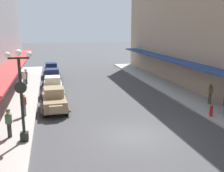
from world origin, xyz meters
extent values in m
plane|color=#424244|center=(0.00, 0.00, 0.00)|extent=(200.00, 200.00, 0.00)
cube|color=#A8A59E|center=(-7.50, 0.00, 0.07)|extent=(3.00, 60.00, 0.15)
cube|color=beige|center=(-4.62, 11.42, 0.74)|extent=(1.73, 3.91, 0.80)
cube|color=beige|center=(-4.62, 11.17, 1.49)|extent=(1.45, 1.71, 0.70)
cube|color=#8C9EA8|center=(-4.62, 11.17, 1.49)|extent=(1.38, 1.68, 0.42)
cube|color=beige|center=(-4.60, 13.55, 0.79)|extent=(0.94, 0.37, 0.52)
cube|color=#6D6856|center=(-5.57, 11.43, 0.42)|extent=(0.27, 3.51, 0.12)
cube|color=#6D6856|center=(-3.67, 11.41, 0.42)|extent=(0.27, 3.51, 0.12)
cylinder|color=black|center=(-5.41, 12.79, 0.34)|extent=(0.23, 0.68, 0.68)
cylinder|color=black|center=(-3.80, 12.78, 0.34)|extent=(0.23, 0.68, 0.68)
cylinder|color=black|center=(-5.44, 10.06, 0.34)|extent=(0.23, 0.68, 0.68)
cylinder|color=black|center=(-3.82, 10.05, 0.34)|extent=(0.23, 0.68, 0.68)
cube|color=#997F5B|center=(-4.61, 6.10, 0.74)|extent=(1.84, 3.96, 0.80)
cube|color=#997F5B|center=(-4.62, 6.35, 1.49)|extent=(1.50, 1.75, 0.70)
cube|color=#8C9EA8|center=(-4.62, 6.35, 1.49)|extent=(1.43, 1.71, 0.42)
cube|color=#997F5B|center=(-4.53, 3.97, 0.79)|extent=(0.95, 0.39, 0.52)
cube|color=#4C3F2D|center=(-3.66, 6.13, 0.42)|extent=(0.36, 3.52, 0.12)
cube|color=#4C3F2D|center=(-5.56, 6.07, 0.42)|extent=(0.36, 3.52, 0.12)
cylinder|color=black|center=(-3.75, 4.76, 0.34)|extent=(0.24, 0.69, 0.68)
cylinder|color=black|center=(-5.37, 4.71, 0.34)|extent=(0.24, 0.69, 0.68)
cylinder|color=black|center=(-3.85, 7.49, 0.34)|extent=(0.24, 0.69, 0.68)
cylinder|color=black|center=(-5.46, 7.43, 0.34)|extent=(0.24, 0.69, 0.68)
cube|color=#19234C|center=(-4.65, 21.11, 0.74)|extent=(1.78, 3.93, 0.80)
cube|color=#19234C|center=(-4.66, 21.36, 1.49)|extent=(1.47, 1.73, 0.70)
cube|color=#8C9EA8|center=(-4.66, 21.36, 1.49)|extent=(1.40, 1.69, 0.42)
cube|color=#19234C|center=(-4.61, 18.98, 0.79)|extent=(0.94, 0.38, 0.52)
cube|color=black|center=(-3.70, 21.13, 0.42)|extent=(0.31, 3.51, 0.12)
cube|color=black|center=(-5.60, 21.09, 0.42)|extent=(0.31, 3.51, 0.12)
cylinder|color=black|center=(-3.82, 19.76, 0.34)|extent=(0.23, 0.68, 0.68)
cylinder|color=black|center=(-5.43, 19.72, 0.34)|extent=(0.23, 0.68, 0.68)
cylinder|color=black|center=(-3.87, 22.49, 0.34)|extent=(0.23, 0.68, 0.68)
cylinder|color=black|center=(-5.49, 22.45, 0.34)|extent=(0.23, 0.68, 0.68)
cube|color=#19234C|center=(-4.58, 15.82, 0.74)|extent=(1.87, 3.97, 0.80)
cube|color=#19234C|center=(-4.57, 16.07, 1.49)|extent=(1.51, 1.76, 0.70)
cube|color=#8C9EA8|center=(-4.57, 16.07, 1.49)|extent=(1.44, 1.72, 0.42)
cube|color=#19234C|center=(-4.67, 13.70, 0.79)|extent=(0.95, 0.40, 0.52)
cube|color=black|center=(-3.63, 15.78, 0.42)|extent=(0.39, 3.52, 0.12)
cube|color=black|center=(-5.53, 15.87, 0.42)|extent=(0.39, 3.52, 0.12)
cylinder|color=black|center=(-3.83, 14.43, 0.34)|extent=(0.25, 0.69, 0.68)
cylinder|color=black|center=(-5.45, 14.50, 0.34)|extent=(0.25, 0.69, 0.68)
cylinder|color=black|center=(-3.71, 17.15, 0.34)|extent=(0.25, 0.69, 0.68)
cylinder|color=black|center=(-5.33, 17.22, 0.34)|extent=(0.25, 0.69, 0.68)
cube|color=black|center=(-6.40, 0.45, 0.40)|extent=(0.44, 0.44, 0.50)
cylinder|color=black|center=(-6.40, 0.45, 2.75)|extent=(0.16, 0.16, 4.20)
cube|color=black|center=(-6.40, 0.45, 4.85)|extent=(1.10, 0.10, 0.10)
sphere|color=white|center=(-6.95, 0.45, 5.03)|extent=(0.32, 0.32, 0.32)
sphere|color=white|center=(-5.85, 0.45, 5.03)|extent=(0.32, 0.32, 0.32)
sphere|color=white|center=(-6.40, 0.45, 5.13)|extent=(0.36, 0.36, 0.36)
cylinder|color=black|center=(-6.40, 0.45, 3.25)|extent=(0.64, 0.18, 0.64)
cylinder|color=silver|center=(-6.40, 0.55, 3.25)|extent=(0.56, 0.02, 0.56)
cylinder|color=#B21E19|center=(6.35, 1.78, 0.50)|extent=(0.24, 0.24, 0.70)
sphere|color=#B21E19|center=(6.35, 1.78, 0.87)|extent=(0.20, 0.20, 0.20)
cylinder|color=#2D2D33|center=(-7.28, 1.15, 0.57)|extent=(0.24, 0.24, 0.85)
cube|color=#4C724C|center=(-7.28, 1.15, 1.28)|extent=(0.36, 0.22, 0.56)
sphere|color=tan|center=(-7.28, 1.15, 1.68)|extent=(0.22, 0.22, 0.22)
cylinder|color=black|center=(-7.28, 1.15, 1.80)|extent=(0.28, 0.28, 0.04)
cylinder|color=#2D2D33|center=(-7.48, 16.35, 0.57)|extent=(0.24, 0.24, 0.85)
cube|color=#8C6647|center=(-7.48, 16.35, 1.28)|extent=(0.36, 0.22, 0.56)
sphere|color=beige|center=(-7.48, 16.35, 1.68)|extent=(0.22, 0.22, 0.22)
cylinder|color=black|center=(-7.48, 16.35, 1.80)|extent=(0.28, 0.28, 0.04)
cylinder|color=slate|center=(-6.76, 4.93, 0.57)|extent=(0.24, 0.24, 0.85)
cube|color=maroon|center=(-6.76, 4.93, 1.28)|extent=(0.36, 0.22, 0.56)
sphere|color=tan|center=(-6.76, 4.93, 1.68)|extent=(0.22, 0.22, 0.22)
cylinder|color=slate|center=(-7.56, 14.87, 0.57)|extent=(0.24, 0.24, 0.85)
cube|color=white|center=(-7.56, 14.87, 1.28)|extent=(0.36, 0.22, 0.56)
sphere|color=beige|center=(-7.56, 14.87, 1.68)|extent=(0.22, 0.22, 0.22)
cylinder|color=#4C4238|center=(8.17, 4.77, 0.57)|extent=(0.24, 0.24, 0.85)
cube|color=#8C6647|center=(8.17, 4.77, 1.28)|extent=(0.36, 0.22, 0.56)
sphere|color=brown|center=(8.17, 4.77, 1.68)|extent=(0.22, 0.22, 0.22)
camera|label=1|loc=(-4.79, -14.36, 6.46)|focal=42.61mm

